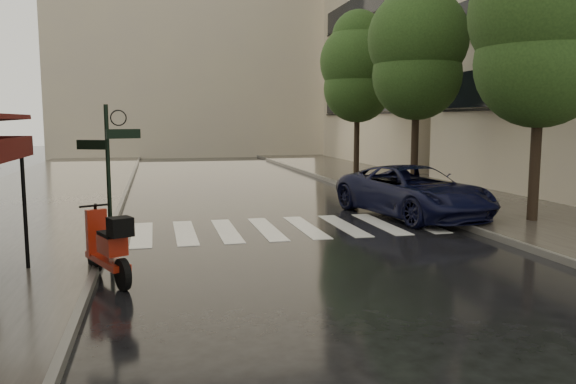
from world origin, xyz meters
name	(u,v)px	position (x,y,z in m)	size (l,w,h in m)	color
ground	(183,312)	(0.00, 0.00, 0.00)	(120.00, 120.00, 0.00)	black
sidewalk_near	(29,203)	(-4.50, 12.00, 0.06)	(6.00, 60.00, 0.12)	#38332D
sidewalk_far	(431,191)	(10.25, 12.00, 0.06)	(5.50, 60.00, 0.12)	#38332D
curb_near	(123,200)	(-1.45, 12.00, 0.07)	(0.12, 60.00, 0.16)	#595651
curb_far	(364,192)	(7.45, 12.00, 0.07)	(0.12, 60.00, 0.16)	#595651
crosswalk	(286,228)	(2.98, 6.00, 0.01)	(7.85, 3.20, 0.01)	silver
signpost	(109,172)	(-1.19, 3.00, 1.83)	(1.17, 0.29, 3.10)	black
haussmann_far	(420,20)	(16.50, 26.00, 9.25)	(8.00, 16.00, 18.50)	#C0B393
backdrop_building	(194,29)	(3.00, 38.00, 10.00)	(22.00, 6.00, 20.00)	#C0B393
tree_near	(543,23)	(9.60, 5.00, 5.32)	(3.80, 3.80, 7.99)	black
tree_mid	(417,47)	(9.50, 12.00, 5.59)	(3.80, 3.80, 8.34)	black
tree_far	(358,67)	(9.70, 19.00, 5.46)	(3.80, 3.80, 8.16)	black
scooter	(109,248)	(-1.16, 1.91, 0.59)	(1.00, 1.82, 1.28)	black
parked_car	(413,191)	(7.00, 6.90, 0.75)	(2.48, 5.37, 1.49)	black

